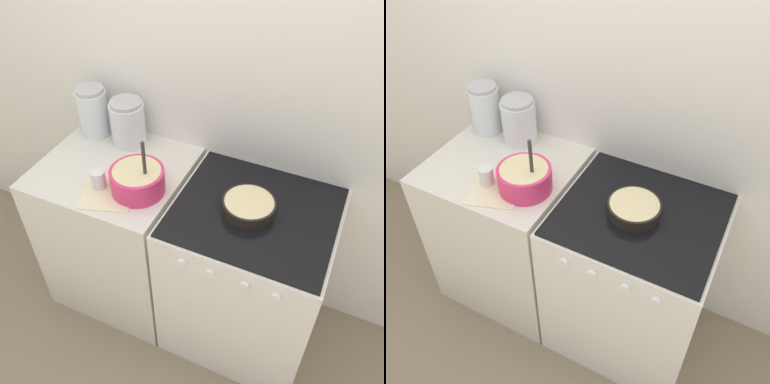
# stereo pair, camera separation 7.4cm
# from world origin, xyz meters

# --- Properties ---
(ground_plane) EXTENTS (12.00, 12.00, 0.00)m
(ground_plane) POSITION_xyz_m (0.00, 0.00, 0.00)
(ground_plane) COLOR gray
(wall_back) EXTENTS (4.47, 0.05, 2.40)m
(wall_back) POSITION_xyz_m (0.00, 0.67, 1.20)
(wall_back) COLOR white
(wall_back) RESTS_ON ground_plane
(countertop_cabinet) EXTENTS (0.70, 0.64, 0.92)m
(countertop_cabinet) POSITION_xyz_m (-0.35, 0.32, 0.46)
(countertop_cabinet) COLOR silver
(countertop_cabinet) RESTS_ON ground_plane
(stove) EXTENTS (0.72, 0.66, 0.92)m
(stove) POSITION_xyz_m (0.37, 0.32, 0.46)
(stove) COLOR white
(stove) RESTS_ON ground_plane
(mixing_bowl) EXTENTS (0.24, 0.24, 0.28)m
(mixing_bowl) POSITION_xyz_m (-0.15, 0.23, 0.98)
(mixing_bowl) COLOR #E0336B
(mixing_bowl) RESTS_ON countertop_cabinet
(baking_pan) EXTENTS (0.23, 0.23, 0.06)m
(baking_pan) POSITION_xyz_m (0.35, 0.31, 0.95)
(baking_pan) COLOR black
(baking_pan) RESTS_ON stove
(storage_jar_left) EXTENTS (0.16, 0.16, 0.26)m
(storage_jar_left) POSITION_xyz_m (-0.58, 0.54, 1.03)
(storage_jar_left) COLOR silver
(storage_jar_left) RESTS_ON countertop_cabinet
(storage_jar_middle) EXTENTS (0.18, 0.18, 0.24)m
(storage_jar_middle) POSITION_xyz_m (-0.38, 0.54, 1.02)
(storage_jar_middle) COLOR silver
(storage_jar_middle) RESTS_ON countertop_cabinet
(tin_can) EXTENTS (0.07, 0.07, 0.09)m
(tin_can) POSITION_xyz_m (-0.32, 0.17, 0.96)
(tin_can) COLOR silver
(tin_can) RESTS_ON countertop_cabinet
(recipe_page) EXTENTS (0.29, 0.31, 0.01)m
(recipe_page) POSITION_xyz_m (-0.27, 0.16, 0.92)
(recipe_page) COLOR beige
(recipe_page) RESTS_ON countertop_cabinet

